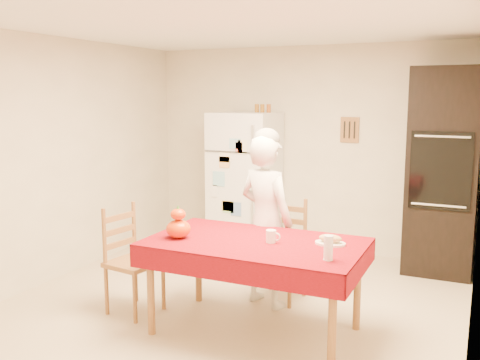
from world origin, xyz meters
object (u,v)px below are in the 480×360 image
Objects in this scene: oven_cabinet at (443,172)px; coffee_mug at (271,236)px; refrigerator at (245,181)px; pumpkin_lower at (178,229)px; seated_woman at (266,221)px; chair_far at (283,245)px; chair_left at (129,255)px; dining_table at (255,249)px; wine_glass at (328,248)px; bread_plate at (330,243)px.

oven_cabinet reaches higher than coffee_mug.
pumpkin_lower is (0.46, -2.34, -0.01)m from refrigerator.
oven_cabinet is (2.28, 0.05, 0.25)m from refrigerator.
pumpkin_lower is at bearing -78.90° from refrigerator.
chair_far is at bearing -89.14° from seated_woman.
pumpkin_lower is at bearing -113.63° from chair_far.
chair_left is at bearing -93.18° from refrigerator.
seated_woman reaches higher than dining_table.
coffee_mug is at bearing 134.20° from seated_woman.
refrigerator is 1.83m from seated_woman.
refrigerator is 0.77× the size of oven_cabinet.
chair_left is at bearing -176.84° from coffee_mug.
seated_woman reaches higher than chair_far.
chair_far is at bearing 94.77° from dining_table.
wine_glass reaches higher than dining_table.
seated_woman reaches higher than wine_glass.
refrigerator is at bearing -41.13° from seated_woman.
bread_plate reaches higher than dining_table.
wine_glass is at bearing -87.09° from chair_left.
dining_table is 1.20m from chair_left.
chair_far is 1.18m from pumpkin_lower.
oven_cabinet is 2.56m from dining_table.
bread_plate is (-0.65, -2.07, -0.33)m from oven_cabinet.
seated_woman is at bearing -129.90° from oven_cabinet.
oven_cabinet is 12.50× the size of wine_glass.
pumpkin_lower reaches higher than dining_table.
bread_plate is (0.71, -0.44, -0.01)m from seated_woman.
chair_left is at bearing -173.18° from bread_plate.
chair_far is 0.61× the size of seated_woman.
dining_table is 0.61m from seated_woman.
chair_far and chair_left have the same top height.
chair_left is 0.68m from pumpkin_lower.
refrigerator is at bearing 5.25° from chair_left.
bread_plate is (0.44, 0.14, -0.04)m from coffee_mug.
oven_cabinet reaches higher than dining_table.
wine_glass is at bearing -51.09° from chair_far.
seated_woman is 0.89m from pumpkin_lower.
bread_plate is (1.63, -2.02, -0.08)m from refrigerator.
coffee_mug is (1.32, 0.07, 0.30)m from chair_left.
wine_glass is (0.73, -1.06, 0.34)m from chair_far.
chair_left is 1.79m from bread_plate.
dining_table is 0.85m from chair_far.
pumpkin_lower is (-0.73, -0.19, 0.02)m from coffee_mug.
chair_left is 4.76× the size of pumpkin_lower.
refrigerator is 2.60m from bread_plate.
chair_far reaches higher than dining_table.
coffee_mug is at bearing -162.63° from bread_plate.
refrigerator is 1.09× the size of seated_woman.
pumpkin_lower is at bearing 77.62° from seated_woman.
dining_table is at bearing 122.65° from seated_woman.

